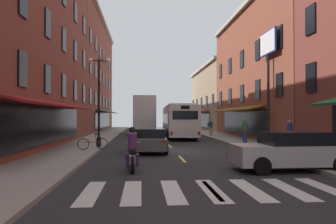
% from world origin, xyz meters
% --- Properties ---
extents(ground_plane, '(34.80, 80.00, 0.10)m').
position_xyz_m(ground_plane, '(0.00, 0.00, -0.05)').
color(ground_plane, '#28282B').
extents(lane_centre_dashes, '(0.14, 73.90, 0.01)m').
position_xyz_m(lane_centre_dashes, '(0.00, -0.25, 0.00)').
color(lane_centre_dashes, '#DBCC4C').
rests_on(lane_centre_dashes, ground).
extents(crosswalk_near, '(7.10, 2.80, 0.01)m').
position_xyz_m(crosswalk_near, '(0.00, -10.00, 0.00)').
color(crosswalk_near, silver).
rests_on(crosswalk_near, ground).
extents(sidewalk_left, '(3.00, 80.00, 0.14)m').
position_xyz_m(sidewalk_left, '(-5.90, 0.00, 0.07)').
color(sidewalk_left, gray).
rests_on(sidewalk_left, ground).
extents(sidewalk_right, '(3.00, 80.00, 0.14)m').
position_xyz_m(sidewalk_right, '(5.90, 0.00, 0.07)').
color(sidewalk_right, gray).
rests_on(sidewalk_right, ground).
extents(billboard_sign, '(0.40, 2.70, 8.01)m').
position_xyz_m(billboard_sign, '(7.05, 3.14, 6.23)').
color(billboard_sign, black).
rests_on(billboard_sign, sidewalk_right).
extents(transit_bus, '(2.87, 12.40, 3.13)m').
position_xyz_m(transit_bus, '(1.68, 12.57, 1.65)').
color(transit_bus, silver).
rests_on(transit_bus, ground).
extents(box_truck, '(2.50, 7.33, 4.25)m').
position_xyz_m(box_truck, '(-1.64, 17.18, 2.16)').
color(box_truck, '#B21E19').
rests_on(box_truck, ground).
extents(sedan_near, '(4.33, 1.91, 1.47)m').
position_xyz_m(sedan_near, '(3.72, -7.09, 0.74)').
color(sedan_near, silver).
rests_on(sedan_near, ground).
extents(sedan_mid, '(2.00, 4.32, 1.36)m').
position_xyz_m(sedan_mid, '(-1.47, -0.44, 0.69)').
color(sedan_mid, '#515154').
rests_on(sedan_mid, ground).
extents(motorcycle_rider, '(0.62, 2.07, 1.66)m').
position_xyz_m(motorcycle_rider, '(-2.30, -6.57, 0.71)').
color(motorcycle_rider, black).
rests_on(motorcycle_rider, ground).
extents(bicycle_near, '(1.70, 0.48, 0.91)m').
position_xyz_m(bicycle_near, '(-4.76, -0.09, 0.50)').
color(bicycle_near, black).
rests_on(bicycle_near, sidewalk_left).
extents(pedestrian_near, '(0.52, 0.39, 1.61)m').
position_xyz_m(pedestrian_near, '(5.03, 12.81, 0.99)').
color(pedestrian_near, '#B29947').
rests_on(pedestrian_near, sidewalk_right).
extents(pedestrian_mid, '(0.36, 0.36, 1.72)m').
position_xyz_m(pedestrian_mid, '(6.81, -0.60, 1.02)').
color(pedestrian_mid, navy).
rests_on(pedestrian_mid, sidewalk_right).
extents(pedestrian_far, '(0.36, 0.36, 1.80)m').
position_xyz_m(pedestrian_far, '(5.31, 3.10, 1.07)').
color(pedestrian_far, navy).
rests_on(pedestrian_far, sidewalk_right).
extents(street_lamp_twin, '(1.42, 0.32, 5.58)m').
position_xyz_m(street_lamp_twin, '(-4.62, 1.42, 3.22)').
color(street_lamp_twin, black).
rests_on(street_lamp_twin, sidewalk_left).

